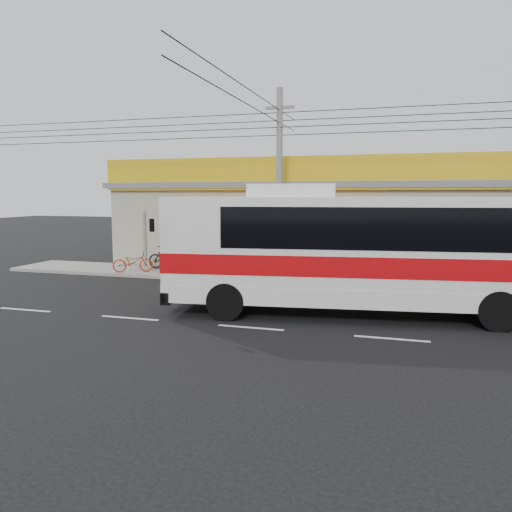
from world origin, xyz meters
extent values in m
plane|color=black|center=(0.00, 0.00, 0.00)|extent=(120.00, 120.00, 0.00)
cube|color=gray|center=(0.00, 6.00, 0.07)|extent=(30.00, 3.20, 0.15)
cube|color=gray|center=(0.00, 11.60, 2.10)|extent=(22.00, 8.00, 4.20)
cube|color=#5B5E63|center=(0.00, 11.60, 4.35)|extent=(22.60, 8.60, 0.30)
cube|color=gold|center=(0.00, 7.48, 4.90)|extent=(22.00, 0.24, 1.60)
cube|color=red|center=(-2.00, 7.45, 4.90)|extent=(9.00, 0.10, 1.20)
cube|color=#1A6912|center=(6.50, 7.45, 4.90)|extent=(2.40, 0.10, 1.10)
cube|color=red|center=(-9.00, 7.45, 4.90)|extent=(3.00, 0.10, 1.10)
cube|color=orange|center=(-2.00, 7.30, 3.00)|extent=(10.00, 1.20, 0.37)
cube|color=silver|center=(3.56, 0.04, 2.16)|extent=(13.91, 4.59, 3.30)
cube|color=#B8070C|center=(3.56, 0.04, 1.76)|extent=(13.95, 4.63, 0.63)
cube|color=black|center=(4.35, 0.14, 2.90)|extent=(11.66, 4.33, 1.25)
cube|color=black|center=(-3.12, -0.83, 2.67)|extent=(0.50, 2.51, 1.71)
cube|color=silver|center=(0.74, -0.33, 4.02)|extent=(2.91, 1.93, 0.41)
cylinder|color=black|center=(-1.01, -1.86, 0.59)|extent=(1.22, 0.51, 1.18)
cylinder|color=black|center=(-1.35, 0.69, 0.59)|extent=(1.22, 0.51, 1.18)
imported|color=#9A290B|center=(-8.29, 5.06, 0.65)|extent=(1.99, 1.47, 1.00)
imported|color=black|center=(-7.18, 6.35, 0.74)|extent=(1.98, 0.64, 1.17)
cylinder|color=slate|center=(-1.10, 5.35, 4.23)|extent=(0.27, 0.27, 8.45)
cube|color=slate|center=(-1.10, 5.35, 7.61)|extent=(1.27, 0.13, 0.13)
camera|label=1|loc=(4.19, -16.14, 3.90)|focal=35.00mm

